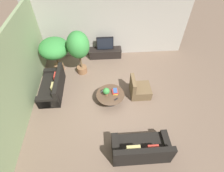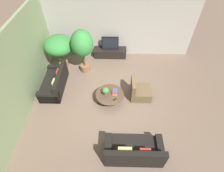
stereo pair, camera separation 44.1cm
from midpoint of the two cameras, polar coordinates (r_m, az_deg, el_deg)
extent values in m
plane|color=brown|center=(7.04, 2.43, -4.99)|extent=(24.00, 24.00, 0.00)
cube|color=#A39E93|center=(8.62, 2.63, 18.88)|extent=(7.40, 0.12, 3.00)
cube|color=gray|center=(6.81, -25.84, 5.20)|extent=(0.12, 7.40, 3.00)
cube|color=black|center=(9.02, 0.84, 10.80)|extent=(1.58, 0.48, 0.46)
cube|color=#2D2823|center=(8.89, 0.86, 11.94)|extent=(1.61, 0.50, 0.02)
cube|color=black|center=(8.70, 0.88, 13.79)|extent=(0.81, 0.08, 0.66)
cube|color=black|center=(8.67, 0.88, 13.64)|extent=(0.75, 0.00, 0.60)
cube|color=black|center=(8.88, 0.86, 12.06)|extent=(0.24, 0.13, 0.02)
cylinder|color=black|center=(7.04, 1.05, -4.78)|extent=(0.60, 0.60, 0.02)
cylinder|color=black|center=(6.90, 1.08, -3.84)|extent=(0.10, 0.10, 0.38)
cylinder|color=#4C3828|center=(6.75, 1.10, -2.76)|extent=(1.09, 1.09, 0.02)
cube|color=black|center=(7.70, -16.81, 0.59)|extent=(0.84, 1.78, 0.42)
cube|color=black|center=(7.31, -14.96, 2.83)|extent=(0.16, 1.78, 0.42)
cube|color=black|center=(8.20, -15.68, 4.86)|extent=(0.84, 0.20, 0.54)
cube|color=black|center=(7.16, -18.30, -3.63)|extent=(0.84, 0.20, 0.54)
cube|color=#B23328|center=(7.61, -15.58, 4.00)|extent=(0.16, 0.31, 0.30)
cube|color=tan|center=(7.21, -16.55, 0.82)|extent=(0.13, 0.31, 0.29)
cube|color=black|center=(5.83, 9.27, -20.24)|extent=(1.77, 0.84, 0.42)
cube|color=black|center=(5.32, 10.19, -21.82)|extent=(1.77, 0.16, 0.42)
cube|color=black|center=(5.94, 17.32, -19.57)|extent=(0.20, 0.84, 0.54)
cube|color=black|center=(5.71, 1.04, -20.08)|extent=(0.20, 0.84, 0.54)
cube|color=#B23328|center=(5.49, 13.13, -20.36)|extent=(0.32, 0.12, 0.29)
cube|color=tan|center=(5.37, 6.68, -20.46)|extent=(0.40, 0.14, 0.36)
cube|color=brown|center=(7.19, 11.05, -2.21)|extent=(0.80, 0.76, 0.40)
cube|color=brown|center=(6.82, 8.83, 0.20)|extent=(0.14, 0.76, 0.46)
cylinder|color=brown|center=(8.71, -14.09, 7.04)|extent=(0.44, 0.44, 0.29)
cylinder|color=brown|center=(8.48, -14.56, 9.05)|extent=(0.08, 0.08, 0.49)
ellipsoid|color=#337F38|center=(8.11, -15.43, 12.70)|extent=(1.28, 1.28, 0.83)
cylinder|color=brown|center=(8.28, -7.16, 5.92)|extent=(0.45, 0.45, 0.31)
cylinder|color=brown|center=(8.00, -7.45, 8.31)|extent=(0.08, 0.08, 0.57)
ellipsoid|color=#337F38|center=(7.49, -8.11, 13.60)|extent=(0.93, 0.93, 1.19)
cylinder|color=brown|center=(6.70, -0.21, -2.50)|extent=(0.13, 0.13, 0.10)
sphere|color=#337F38|center=(6.58, -0.21, -1.61)|extent=(0.25, 0.25, 0.25)
cube|color=gold|center=(6.79, 2.76, -2.12)|extent=(0.20, 0.30, 0.03)
cube|color=#A32823|center=(6.77, 2.71, -1.87)|extent=(0.26, 0.30, 0.04)
cube|color=#2D4C84|center=(6.75, 2.80, -1.59)|extent=(0.15, 0.26, 0.02)
cube|color=black|center=(6.57, 2.82, -4.46)|extent=(0.15, 0.13, 0.02)
cube|color=gray|center=(6.85, -1.54, -1.58)|extent=(0.14, 0.14, 0.02)
camera|label=1|loc=(0.22, -88.15, 1.97)|focal=28.00mm
camera|label=2|loc=(0.22, 91.85, -1.97)|focal=28.00mm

